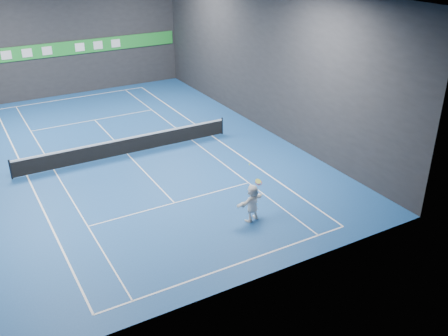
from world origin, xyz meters
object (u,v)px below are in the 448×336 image
player (252,203)px  tennis_ball (249,164)px  tennis_net (127,145)px  tennis_racket (258,183)px

player → tennis_ball: 1.87m
player → tennis_net: 9.75m
player → tennis_ball: (-0.15, 0.07, 1.86)m
tennis_net → player: bearing=-76.1°
player → tennis_racket: bearing=172.4°
player → tennis_racket: 0.91m
player → tennis_net: bearing=-92.0°
player → tennis_ball: tennis_ball is taller
tennis_ball → tennis_racket: bearing=-2.2°
tennis_racket → player: bearing=-171.6°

